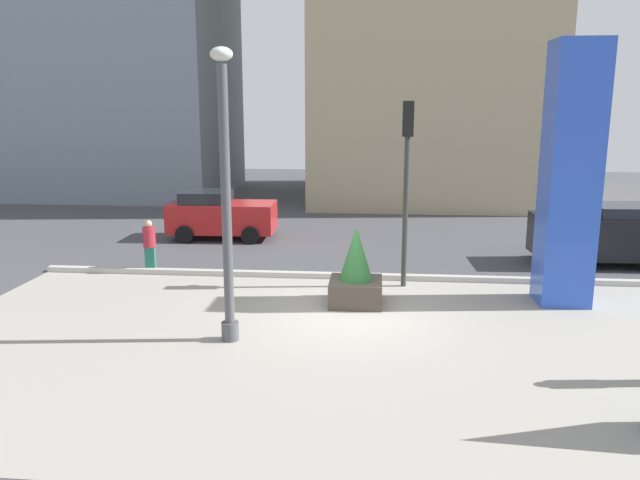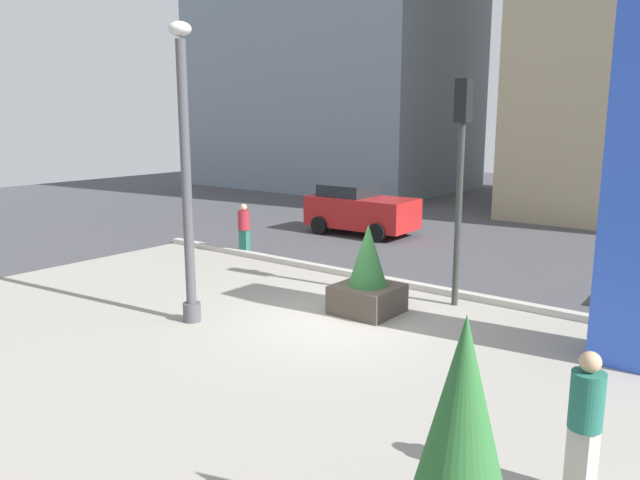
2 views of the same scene
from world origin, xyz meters
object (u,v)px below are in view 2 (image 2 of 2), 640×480
pedestrian_crossing (585,419)px  lamp_post (186,182)px  potted_plant_near_right (368,278)px  potted_plant_near_left (461,450)px  traffic_light_far_side (461,157)px  car_curb_west (360,210)px  pedestrian_by_curb (244,227)px

pedestrian_crossing → lamp_post: bearing=170.4°
potted_plant_near_right → potted_plant_near_left: (4.94, -5.94, 0.50)m
potted_plant_near_left → traffic_light_far_side: (-3.71, 7.61, 2.04)m
traffic_light_far_side → pedestrian_crossing: size_ratio=2.85×
potted_plant_near_left → traffic_light_far_side: 8.71m
traffic_light_far_side → car_curb_west: 8.97m
lamp_post → potted_plant_near_right: bearing=47.0°
traffic_light_far_side → pedestrian_crossing: 7.51m
traffic_light_far_side → pedestrian_by_curb: 7.78m
car_curb_west → lamp_post: bearing=-74.9°
traffic_light_far_side → pedestrian_crossing: traffic_light_far_side is taller
lamp_post → potted_plant_near_right: (2.52, 2.70, -2.11)m
potted_plant_near_right → pedestrian_crossing: size_ratio=1.12×
traffic_light_far_side → pedestrian_by_curb: (-7.35, 0.77, -2.44)m
traffic_light_far_side → pedestrian_crossing: bearing=-53.2°
potted_plant_near_right → car_curb_west: 9.05m
pedestrian_by_curb → potted_plant_near_right: bearing=-21.7°
lamp_post → potted_plant_near_left: lamp_post is taller
lamp_post → traffic_light_far_side: (3.75, 4.37, 0.43)m
lamp_post → traffic_light_far_side: size_ratio=1.20×
potted_plant_near_left → traffic_light_far_side: traffic_light_far_side is taller
potted_plant_near_left → lamp_post: bearing=156.5°
potted_plant_near_right → car_curb_west: (-5.24, 7.38, 0.12)m
traffic_light_far_side → car_curb_west: bearing=138.6°
pedestrian_by_curb → pedestrian_crossing: 13.31m
traffic_light_far_side → potted_plant_near_left: bearing=-64.0°
pedestrian_by_curb → lamp_post: bearing=-55.0°
lamp_post → car_curb_west: lamp_post is taller
lamp_post → potted_plant_near_right: size_ratio=3.05×
lamp_post → potted_plant_near_right: 4.25m
potted_plant_near_right → traffic_light_far_side: 3.28m
car_curb_west → potted_plant_near_right: bearing=-54.6°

